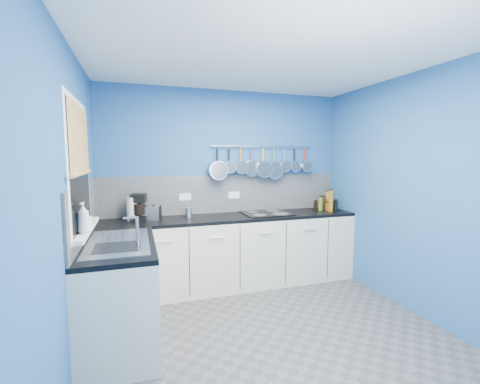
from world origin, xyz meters
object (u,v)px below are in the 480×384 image
soap_bottle_b (85,221)px  toaster (150,213)px  soap_bottle_a (83,218)px  paper_towel (132,209)px  coffee_maker (139,207)px  canister (189,212)px  hob (266,213)px

soap_bottle_b → toaster: (0.53, 1.14, -0.16)m
soap_bottle_b → toaster: bearing=65.0°
soap_bottle_a → soap_bottle_b: 0.08m
soap_bottle_b → paper_towel: (0.34, 1.13, -0.10)m
paper_towel → toaster: paper_towel is taller
soap_bottle_b → coffee_maker: size_ratio=0.55×
soap_bottle_a → soap_bottle_b: size_ratio=1.39×
coffee_maker → canister: size_ratio=2.62×
soap_bottle_b → paper_towel: size_ratio=0.63×
soap_bottle_a → paper_towel: soap_bottle_a is taller
paper_towel → coffee_maker: (0.08, -0.01, 0.02)m
canister → paper_towel: bearing=-177.3°
paper_towel → hob: size_ratio=0.46×
canister → hob: canister is taller
coffee_maker → soap_bottle_b: bearing=-99.6°
paper_towel → canister: 0.66m
hob → toaster: bearing=177.7°
paper_towel → toaster: 0.20m
paper_towel → canister: (0.65, 0.03, -0.08)m
toaster → hob: 1.47m
coffee_maker → canister: bearing=14.4°
canister → coffee_maker: bearing=-176.3°
soap_bottle_a → coffee_maker: bearing=70.9°
toaster → hob: bearing=14.5°
toaster → canister: size_ratio=2.08×
soap_bottle_a → canister: bearing=51.1°
soap_bottle_b → canister: size_ratio=1.45×
soap_bottle_a → soap_bottle_b: soap_bottle_a is taller
canister → hob: size_ratio=0.20×
soap_bottle_a → paper_towel: (0.34, 1.20, -0.13)m
soap_bottle_a → coffee_maker: 1.26m
soap_bottle_b → hob: 2.28m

